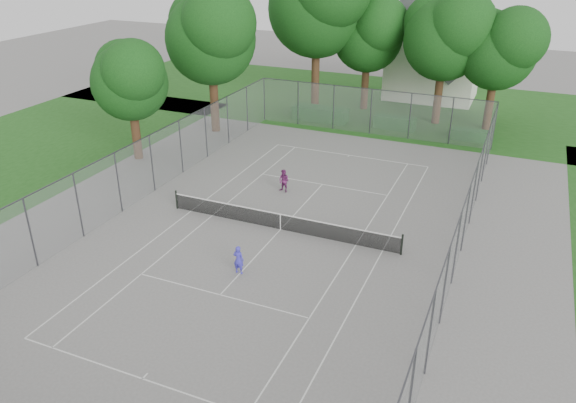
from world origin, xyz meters
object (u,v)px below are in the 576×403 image
at_px(house, 434,55).
at_px(girl_player, 239,260).
at_px(tennis_net, 280,221).
at_px(woman_player, 284,181).

distance_m(house, girl_player, 34.43).
bearing_deg(house, tennis_net, -94.45).
height_order(tennis_net, girl_player, girl_player).
relative_size(house, woman_player, 6.99).
distance_m(tennis_net, woman_player, 4.79).
xyz_separation_m(house, woman_player, (-4.06, -25.20, -3.26)).
bearing_deg(tennis_net, house, 85.55).
relative_size(girl_player, woman_player, 1.00).
bearing_deg(girl_player, woman_player, -79.43).
relative_size(tennis_net, house, 1.31).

